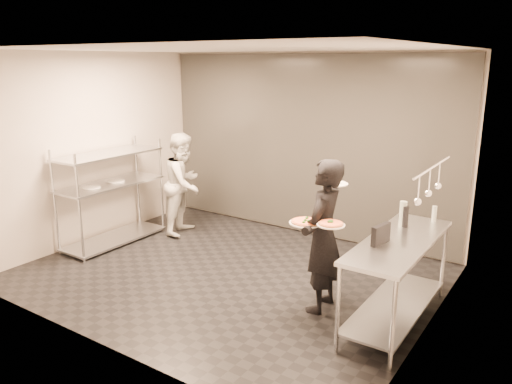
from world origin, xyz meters
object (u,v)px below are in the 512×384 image
Objects in this scene: chef at (184,184)px; salad_plate at (334,182)px; waiter at (323,236)px; bottle_dark at (405,217)px; pass_rack at (111,193)px; pizza_plate_far at (331,224)px; pizza_plate_near at (305,222)px; pos_monitor at (381,234)px; bottle_green at (403,214)px; bottle_clear at (434,214)px; prep_counter at (397,267)px.

salad_plate is at bearing -119.40° from chef.
waiter is 0.92m from bottle_dark.
pass_rack is 1.00× the size of chef.
pizza_plate_near is at bearing 172.34° from pizza_plate_far.
pos_monitor is (0.77, 0.12, -0.02)m from pizza_plate_near.
bottle_clear is at bearing 56.53° from bottle_green.
bottle_dark is (0.70, 0.57, 0.19)m from waiter.
bottle_clear is at bearing 131.08° from waiter.
bottle_clear is (4.46, 0.80, 0.24)m from pass_rack.
prep_counter is 0.47m from pos_monitor.
chef is 9.04× the size of bottle_clear.
salad_plate reaches higher than pizza_plate_far.
pass_rack is 5.62× the size of pizza_plate_far.
bottle_green is at bearing 44.75° from pizza_plate_near.
chef is 5.28× the size of salad_plate.
prep_counter is 0.83m from pizza_plate_far.
salad_plate is (-0.23, 0.55, 0.29)m from pizza_plate_far.
pizza_plate_near is 1.48× the size of bottle_dark.
bottle_green is at bearing 126.05° from waiter.
bottle_green reaches higher than bottle_dark.
waiter is 1.06× the size of chef.
prep_counter is 5.96× the size of salad_plate.
bottle_clear is at bearing -106.62° from chef.
prep_counter is 1.07× the size of waiter.
bottle_dark is at bearing 124.22° from waiter.
bottle_dark is (0.73, 0.26, -0.34)m from salad_plate.
pos_monitor is at bearing -90.32° from bottle_green.
chef is at bearing 57.39° from pass_rack.
chef is 3.80m from pos_monitor.
salad_plate is 1.10× the size of pos_monitor.
pass_rack is 3.78m from pizza_plate_far.
bottle_clear is at bearing 33.91° from salad_plate.
bottle_clear is (1.02, 1.14, -0.03)m from pizza_plate_near.
bottle_green is 0.04m from bottle_dark.
waiter is at bearing -2.36° from pass_rack.
pass_rack is at bearing -174.08° from bottle_green.
bottle_green is (4.21, 0.44, 0.29)m from pass_rack.
pizza_plate_far is at bearing -127.30° from chef.
chef is 3.07m from salad_plate.
prep_counter is 7.70× the size of bottle_dark.
pizza_plate_near is 1.96× the size of bottle_clear.
chef is at bearing 177.99° from bottle_clear.
pass_rack is 4.27m from bottle_dark.
bottle_dark is at bearing 43.22° from pizza_plate_near.
bottle_green is at bearing 161.23° from bottle_dark.
chef reaches higher than bottle_green.
bottle_clear is at bearing 48.11° from pizza_plate_near.
pizza_plate_far reaches higher than pizza_plate_near.
salad_plate is (3.51, 0.17, 0.60)m from pass_rack.
salad_plate is 1.71× the size of bottle_clear.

